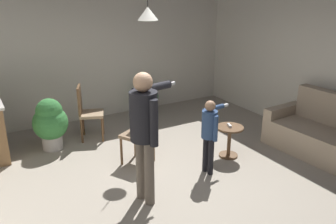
% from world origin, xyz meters
% --- Properties ---
extents(ground, '(7.68, 7.68, 0.00)m').
position_xyz_m(ground, '(0.00, 0.00, 0.00)').
color(ground, '#9E9384').
extents(wall_back, '(6.40, 0.10, 2.70)m').
position_xyz_m(wall_back, '(0.00, 3.20, 1.35)').
color(wall_back, silver).
rests_on(wall_back, ground).
extents(wall_right, '(0.10, 6.40, 2.70)m').
position_xyz_m(wall_right, '(3.20, 0.00, 1.35)').
color(wall_right, silver).
rests_on(wall_right, ground).
extents(couch_floral, '(0.95, 1.84, 1.00)m').
position_xyz_m(couch_floral, '(2.68, -0.45, 0.33)').
color(couch_floral, tan).
rests_on(couch_floral, ground).
extents(side_table_by_couch, '(0.44, 0.44, 0.52)m').
position_xyz_m(side_table_by_couch, '(1.28, 0.28, 0.33)').
color(side_table_by_couch, brown).
rests_on(side_table_by_couch, ground).
extents(person_adult, '(0.80, 0.59, 1.71)m').
position_xyz_m(person_adult, '(-0.46, -0.17, 1.06)').
color(person_adult, '#60564C').
rests_on(person_adult, ground).
extents(person_child, '(0.58, 0.36, 1.13)m').
position_xyz_m(person_child, '(0.67, 0.01, 0.70)').
color(person_child, black).
rests_on(person_child, ground).
extents(dining_chair_by_counter, '(0.54, 0.54, 1.00)m').
position_xyz_m(dining_chair_by_counter, '(-0.47, 2.13, 0.55)').
color(dining_chair_by_counter, brown).
rests_on(dining_chair_by_counter, ground).
extents(dining_chair_near_wall, '(0.57, 0.57, 1.00)m').
position_xyz_m(dining_chair_near_wall, '(-0.04, 0.85, 0.55)').
color(dining_chair_near_wall, brown).
rests_on(dining_chair_near_wall, ground).
extents(potted_plant_corner, '(0.59, 0.59, 0.90)m').
position_xyz_m(potted_plant_corner, '(-1.14, 2.02, 0.49)').
color(potted_plant_corner, '#B7B2AD').
rests_on(potted_plant_corner, ground).
extents(potted_plant_by_wall, '(0.48, 0.48, 0.73)m').
position_xyz_m(potted_plant_by_wall, '(1.08, 2.79, 0.40)').
color(potted_plant_by_wall, '#4C4742').
rests_on(potted_plant_by_wall, ground).
extents(spare_remote_on_table, '(0.08, 0.13, 0.04)m').
position_xyz_m(spare_remote_on_table, '(1.28, 0.29, 0.54)').
color(spare_remote_on_table, white).
rests_on(spare_remote_on_table, side_table_by_couch).
extents(ceiling_light_pendant, '(0.32, 0.32, 0.55)m').
position_xyz_m(ceiling_light_pendant, '(0.31, 1.19, 2.25)').
color(ceiling_light_pendant, silver).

